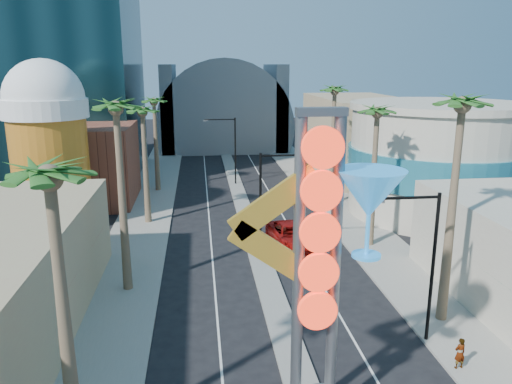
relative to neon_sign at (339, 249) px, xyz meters
name	(u,v)px	position (x,y,z in m)	size (l,w,h in m)	color
sidewalk_west	(148,207)	(-10.32, 32.04, -7.23)	(5.00, 100.00, 0.15)	gray
sidewalk_east	(333,201)	(8.68, 32.04, -7.23)	(5.00, 100.00, 0.15)	gray
median	(240,197)	(-0.82, 35.04, -7.23)	(1.60, 84.00, 0.15)	gray
brick_filler_west	(85,165)	(-16.82, 35.04, -3.31)	(10.00, 10.00, 8.00)	brown
filler_east	(357,136)	(15.18, 45.04, -2.31)	(10.00, 20.00, 10.00)	tan
beer_mug	(48,139)	(-17.82, 27.04, 0.54)	(7.00, 7.00, 14.50)	#B97818
turquoise_building	(436,160)	(17.18, 27.04, -2.06)	(16.60, 16.60, 10.60)	#B6AD9A
canopy	(223,122)	(-0.82, 69.04, -3.00)	(22.00, 16.00, 22.00)	slate
neon_sign	(339,249)	(0.00, 0.00, 0.00)	(6.53, 2.60, 12.55)	gray
streetlight_0	(268,196)	(-0.27, 17.04, -2.43)	(3.79, 0.25, 8.00)	black
streetlight_1	(231,144)	(-1.36, 41.04, -2.43)	(3.79, 0.25, 8.00)	black
streetlight_2	(425,255)	(5.91, 5.04, -2.47)	(3.45, 0.25, 8.00)	black
palm_0	(51,195)	(-9.82, -0.96, 2.62)	(2.40, 2.40, 11.70)	brown
palm_1	(117,120)	(-9.82, 13.04, 3.52)	(2.40, 2.40, 12.70)	brown
palm_2	(143,118)	(-9.82, 27.04, 2.17)	(2.40, 2.40, 11.20)	brown
palm_3	(154,107)	(-9.82, 39.04, 2.17)	(2.40, 2.40, 11.20)	brown
palm_5	(461,120)	(8.18, 7.04, 3.96)	(2.40, 2.40, 13.20)	brown
palm_6	(377,120)	(8.18, 19.04, 2.62)	(2.40, 2.40, 11.70)	brown
palm_7	(335,98)	(8.18, 31.04, 3.52)	(2.40, 2.40, 12.70)	brown
red_pickup	(291,235)	(1.99, 19.90, -6.45)	(2.85, 6.18, 1.72)	#B2120D
pedestrian_a	(460,353)	(6.75, 2.42, -6.39)	(0.56, 0.37, 1.54)	gray
pedestrian_b	(438,265)	(10.67, 12.58, -6.35)	(0.78, 0.61, 1.60)	gray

